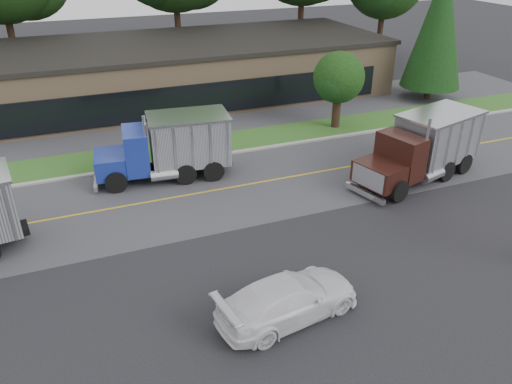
% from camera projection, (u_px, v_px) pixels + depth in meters
% --- Properties ---
extents(ground, '(140.00, 140.00, 0.00)m').
position_uv_depth(ground, '(299.00, 294.00, 18.30)').
color(ground, '#2C2C30').
rests_on(ground, ground).
extents(road, '(60.00, 8.00, 0.02)m').
position_uv_depth(road, '(223.00, 189.00, 25.71)').
color(road, '#515156').
rests_on(road, ground).
extents(center_line, '(60.00, 0.12, 0.01)m').
position_uv_depth(center_line, '(223.00, 189.00, 25.71)').
color(center_line, gold).
rests_on(center_line, ground).
extents(curb, '(60.00, 0.30, 0.12)m').
position_uv_depth(curb, '(200.00, 159.00, 29.17)').
color(curb, '#9E9E99').
rests_on(curb, ground).
extents(grass_verge, '(60.00, 3.40, 0.03)m').
position_uv_depth(grass_verge, '(192.00, 148.00, 30.66)').
color(grass_verge, '#25581E').
rests_on(grass_verge, ground).
extents(far_parking, '(60.00, 7.00, 0.02)m').
position_uv_depth(far_parking, '(174.00, 122.00, 34.78)').
color(far_parking, '#515156').
rests_on(far_parking, ground).
extents(strip_mall, '(32.00, 12.00, 4.00)m').
position_uv_depth(strip_mall, '(179.00, 71.00, 39.44)').
color(strip_mall, tan).
rests_on(strip_mall, ground).
extents(evergreen_right, '(4.53, 4.53, 10.30)m').
position_uv_depth(evergreen_right, '(439.00, 24.00, 36.99)').
color(evergreen_right, '#382619').
rests_on(evergreen_right, ground).
extents(tree_verge, '(3.55, 3.34, 5.07)m').
position_uv_depth(tree_verge, '(339.00, 80.00, 32.46)').
color(tree_verge, '#382619').
rests_on(tree_verge, ground).
extents(dump_truck_blue, '(7.26, 3.32, 3.36)m').
position_uv_depth(dump_truck_blue, '(171.00, 145.00, 26.27)').
color(dump_truck_blue, black).
rests_on(dump_truck_blue, ground).
extents(dump_truck_maroon, '(8.01, 4.42, 3.36)m').
position_uv_depth(dump_truck_maroon, '(425.00, 145.00, 26.26)').
color(dump_truck_maroon, black).
rests_on(dump_truck_maroon, ground).
extents(rally_car, '(5.44, 2.93, 1.50)m').
position_uv_depth(rally_car, '(288.00, 298.00, 16.93)').
color(rally_car, white).
rests_on(rally_car, ground).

